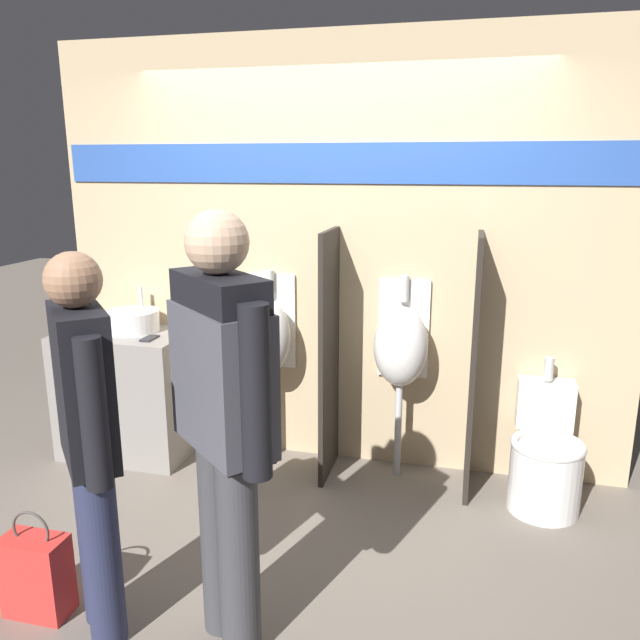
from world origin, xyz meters
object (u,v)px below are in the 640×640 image
urinal_near_counter (266,337)px  shopping_bag (36,575)px  sink_basin (133,321)px  person_with_lanyard (88,434)px  cell_phone (150,338)px  urinal_far (401,346)px  person_in_vest (224,407)px  toilet (545,461)px

urinal_near_counter → shopping_bag: bearing=-107.1°
sink_basin → urinal_near_counter: bearing=4.3°
urinal_near_counter → person_with_lanyard: person_with_lanyard is taller
cell_phone → urinal_far: 1.58m
sink_basin → person_in_vest: bearing=-50.1°
cell_phone → shopping_bag: cell_phone is taller
cell_phone → person_with_lanyard: person_with_lanyard is taller
cell_phone → shopping_bag: (0.19, -1.43, -0.67)m
toilet → person_in_vest: (-1.36, -1.41, 0.75)m
cell_phone → person_with_lanyard: bearing=-70.0°
urinal_far → sink_basin: bearing=-177.8°
shopping_bag → urinal_far: bearing=50.3°
cell_phone → urinal_far: bearing=8.3°
person_with_lanyard → shopping_bag: (-0.34, 0.01, -0.70)m
urinal_near_counter → sink_basin: bearing=-175.7°
urinal_far → person_in_vest: size_ratio=0.71×
shopping_bag → toilet: bearing=33.4°
person_with_lanyard → toilet: bearing=-93.8°
person_with_lanyard → shopping_bag: 0.78m
sink_basin → toilet: 2.72m
urinal_near_counter → shopping_bag: size_ratio=2.55×
toilet → person_with_lanyard: person_with_lanyard is taller
urinal_far → person_in_vest: (-0.50, -1.59, 0.18)m
cell_phone → toilet: bearing=1.1°
person_in_vest → person_with_lanyard: bearing=49.4°
sink_basin → shopping_bag: 1.80m
urinal_far → toilet: (0.87, -0.18, -0.57)m
urinal_far → person_in_vest: bearing=-107.3°
sink_basin → toilet: sink_basin is taller
urinal_near_counter → person_in_vest: size_ratio=0.71×
person_in_vest → sink_basin: bearing=-8.8°
urinal_far → shopping_bag: size_ratio=2.55×
urinal_near_counter → person_in_vest: (0.37, -1.59, 0.18)m
cell_phone → person_with_lanyard: (0.53, -1.44, 0.04)m
toilet → person_in_vest: person_in_vest is taller
cell_phone → shopping_bag: size_ratio=0.28×
urinal_near_counter → toilet: (1.73, -0.18, -0.57)m
cell_phone → toilet: 2.50m
sink_basin → urinal_far: 1.77m
sink_basin → toilet: size_ratio=0.41×
toilet → urinal_far: bearing=168.1°
person_with_lanyard → shopping_bag: person_with_lanyard is taller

